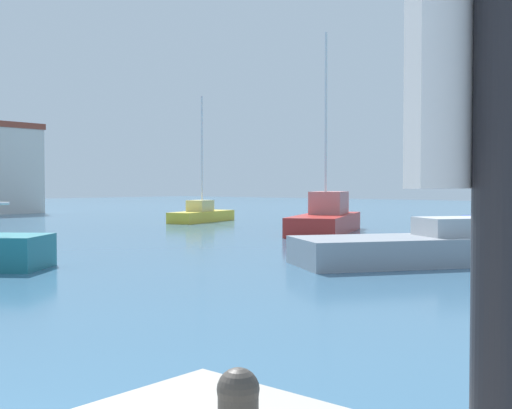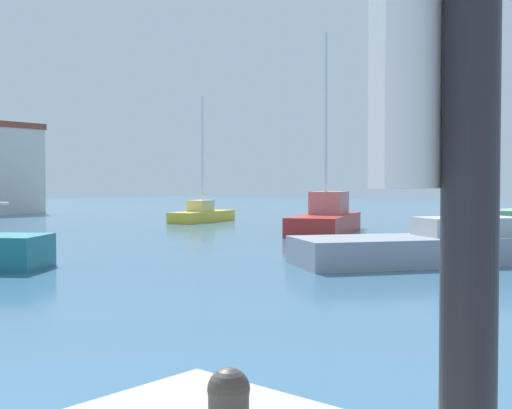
{
  "view_description": "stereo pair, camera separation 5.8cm",
  "coord_description": "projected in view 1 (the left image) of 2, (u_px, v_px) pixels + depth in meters",
  "views": [
    {
      "loc": [
        -0.98,
        -4.43,
        2.36
      ],
      "look_at": [
        20.1,
        13.8,
        1.52
      ],
      "focal_mm": 44.48,
      "sensor_mm": 36.0,
      "label": 1
    },
    {
      "loc": [
        -0.94,
        -4.48,
        2.36
      ],
      "look_at": [
        20.1,
        13.8,
        1.52
      ],
      "focal_mm": 44.48,
      "sensor_mm": 36.0,
      "label": 2
    }
  ],
  "objects": [
    {
      "name": "water",
      "position": [
        75.0,
        239.0,
        28.13
      ],
      "size": [
        160.0,
        160.0,
        0.0
      ],
      "primitive_type": "plane",
      "color": "#38607F",
      "rests_on": "ground"
    },
    {
      "name": "sailboat_red_center_channel",
      "position": [
        326.0,
        218.0,
        31.77
      ],
      "size": [
        8.12,
        5.3,
        9.94
      ],
      "color": "#B22823",
      "rests_on": "water"
    },
    {
      "name": "sailboat_yellow_distant_north",
      "position": [
        202.0,
        214.0,
        41.17
      ],
      "size": [
        6.07,
        3.09,
        8.15
      ],
      "color": "gold",
      "rests_on": "water"
    },
    {
      "name": "motorboat_grey_outer_mooring",
      "position": [
        443.0,
        247.0,
        19.31
      ],
      "size": [
        8.83,
        7.24,
        1.39
      ],
      "color": "gray",
      "rests_on": "water"
    }
  ]
}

